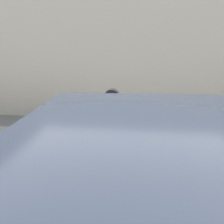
{
  "coord_description": "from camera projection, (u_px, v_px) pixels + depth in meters",
  "views": [
    {
      "loc": [
        0.1,
        -1.7,
        2.18
      ],
      "look_at": [
        -0.24,
        1.1,
        1.36
      ],
      "focal_mm": 35.0,
      "sensor_mm": 36.0,
      "label": 1
    }
  ],
  "objects": [
    {
      "name": "sidewalk",
      "position": [
        130.0,
        160.0,
        4.32
      ],
      "size": [
        24.0,
        2.8,
        0.1
      ],
      "color": "#9E9B96",
      "rests_on": "ground_plane"
    },
    {
      "name": "parking_meter",
      "position": [
        112.0,
        122.0,
        2.97
      ],
      "size": [
        0.2,
        0.15,
        1.56
      ],
      "color": "gray",
      "rests_on": "sidewalk"
    },
    {
      "name": "building_facade",
      "position": [
        137.0,
        17.0,
        6.23
      ],
      "size": [
        24.0,
        0.3,
        6.1
      ],
      "color": "beige",
      "rests_on": "ground_plane"
    }
  ]
}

